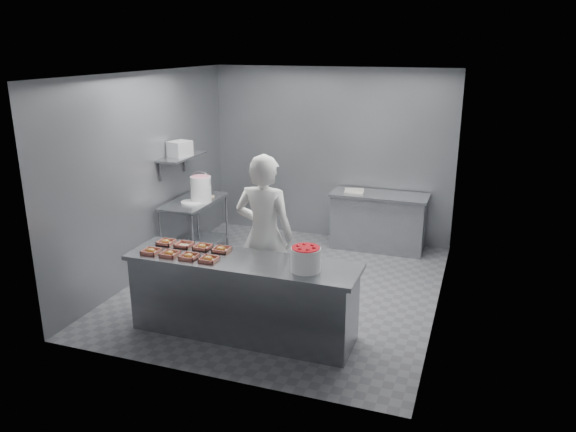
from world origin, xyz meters
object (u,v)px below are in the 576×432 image
(tray_3, at_px, (209,259))
(strawberry_tub, at_px, (306,258))
(service_counter, at_px, (243,297))
(tray_2, at_px, (189,256))
(worker, at_px, (264,236))
(tray_7, at_px, (222,249))
(tray_1, at_px, (170,254))
(tray_5, at_px, (184,245))
(prep_table, at_px, (195,220))
(glaze_bucket, at_px, (201,189))
(tray_0, at_px, (151,251))
(appliance, at_px, (180,149))
(back_counter, at_px, (378,221))
(tray_4, at_px, (166,242))
(tray_6, at_px, (203,247))

(tray_3, distance_m, strawberry_tub, 1.08)
(service_counter, distance_m, tray_2, 0.75)
(service_counter, bearing_deg, worker, 87.49)
(tray_7, bearing_deg, tray_1, -146.70)
(service_counter, height_order, tray_5, tray_5)
(tray_1, bearing_deg, service_counter, 11.16)
(prep_table, relative_size, tray_7, 6.40)
(service_counter, relative_size, tray_7, 13.88)
(tray_2, bearing_deg, tray_1, 180.00)
(worker, bearing_deg, service_counter, 87.90)
(tray_1, relative_size, tray_2, 1.00)
(tray_1, distance_m, glaze_bucket, 2.21)
(tray_3, height_order, glaze_bucket, glaze_bucket)
(tray_0, distance_m, tray_7, 0.79)
(tray_7, relative_size, appliance, 0.63)
(prep_table, xyz_separation_m, tray_0, (0.61, -2.11, 0.33))
(back_counter, relative_size, tray_4, 8.01)
(tray_6, bearing_deg, strawberry_tub, -9.64)
(tray_7, height_order, strawberry_tub, strawberry_tub)
(prep_table, height_order, tray_2, tray_2)
(tray_1, xyz_separation_m, tray_2, (0.24, 0.00, 0.00))
(tray_0, bearing_deg, tray_3, 0.00)
(service_counter, xyz_separation_m, tray_2, (-0.56, -0.16, 0.47))
(tray_0, xyz_separation_m, appliance, (-0.78, 2.07, 0.75))
(tray_6, height_order, strawberry_tub, strawberry_tub)
(tray_1, height_order, tray_5, tray_1)
(tray_1, bearing_deg, tray_3, 0.00)
(tray_1, xyz_separation_m, worker, (0.83, 0.76, 0.06))
(tray_7, distance_m, strawberry_tub, 1.10)
(tray_5, relative_size, glaze_bucket, 0.40)
(back_counter, bearing_deg, worker, -108.25)
(prep_table, distance_m, worker, 2.19)
(tray_2, bearing_deg, strawberry_tub, 4.05)
(tray_3, distance_m, tray_4, 0.79)
(back_counter, bearing_deg, tray_4, -122.09)
(service_counter, distance_m, tray_4, 1.15)
(back_counter, distance_m, tray_4, 3.68)
(strawberry_tub, bearing_deg, tray_4, 172.92)
(tray_0, distance_m, strawberry_tub, 1.80)
(tray_0, height_order, tray_3, same)
(strawberry_tub, distance_m, appliance, 3.31)
(strawberry_tub, bearing_deg, tray_1, -176.57)
(tray_3, bearing_deg, service_counter, 26.28)
(glaze_bucket, bearing_deg, service_counter, -51.89)
(glaze_bucket, bearing_deg, tray_1, -71.16)
(service_counter, height_order, tray_1, tray_1)
(tray_1, xyz_separation_m, appliance, (-1.02, 2.07, 0.75))
(tray_3, height_order, tray_7, same)
(tray_4, height_order, strawberry_tub, strawberry_tub)
(tray_5, height_order, tray_7, tray_7)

